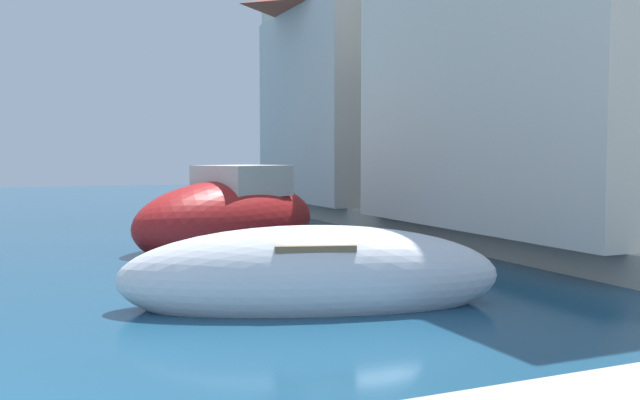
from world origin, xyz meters
The scene contains 7 objects.
quay_promenade centered at (4.32, -0.37, 0.25)m, with size 44.00×32.00×0.50m.
moored_boat_1 centered at (5.99, 8.99, 0.58)m, with size 5.27×4.08×2.14m.
moored_boat_4 centered at (5.26, 2.68, 0.38)m, with size 5.16×2.87×1.36m.
waterfront_building_main centered at (13.00, 5.91, 4.79)m, with size 7.33×8.30×8.46m.
waterfront_building_annex centered at (13.00, 14.72, 4.10)m, with size 7.17×6.70×7.08m.
waterfront_building_far centered at (13.00, 15.45, 4.71)m, with size 5.47×9.65×8.31m.
quayside_tree centered at (13.80, 11.54, 3.75)m, with size 2.49×2.49×4.51m.
Camera 1 is at (1.85, -5.53, 1.95)m, focal length 39.17 mm.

